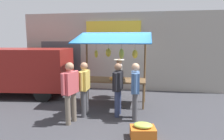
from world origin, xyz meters
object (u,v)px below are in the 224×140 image
shopper_with_ponytail (118,86)px  shopper_in_grey_tee (70,88)px  vendor_with_sunhat (119,75)px  market_stall (114,60)px  shopper_with_shopping_bag (135,88)px  produce_crate_near (143,131)px  shopper_in_striped_shirt (84,85)px  parked_van (10,68)px

shopper_with_ponytail → shopper_in_grey_tee: shopper_in_grey_tee is taller
vendor_with_sunhat → shopper_in_grey_tee: 2.72m
vendor_with_sunhat → market_stall: bearing=-19.3°
vendor_with_sunhat → shopper_with_shopping_bag: (-0.72, 2.01, 0.04)m
produce_crate_near → shopper_with_shopping_bag: bearing=-77.1°
vendor_with_sunhat → produce_crate_near: 3.31m
shopper_with_ponytail → produce_crate_near: (-0.76, 1.30, -0.73)m
shopper_in_grey_tee → produce_crate_near: bearing=-91.9°
shopper_in_striped_shirt → produce_crate_near: (-1.72, 1.13, -0.75)m
shopper_in_striped_shirt → shopper_with_shopping_bag: bearing=-92.9°
market_stall → shopper_in_striped_shirt: market_stall is taller
shopper_in_grey_tee → produce_crate_near: 2.16m
shopper_in_grey_tee → produce_crate_near: shopper_in_grey_tee is taller
parked_van → shopper_with_ponytail: bearing=155.6°
market_stall → shopper_in_striped_shirt: 1.54m
market_stall → produce_crate_near: bearing=114.0°
shopper_with_shopping_bag → produce_crate_near: (-0.25, 1.07, -0.76)m
shopper_in_grey_tee → vendor_with_sunhat: bearing=-7.0°
market_stall → shopper_with_ponytail: (-0.29, 1.06, -0.65)m
market_stall → shopper_with_ponytail: market_stall is taller
vendor_with_sunhat → shopper_in_striped_shirt: shopper_in_striped_shirt is taller
market_stall → produce_crate_near: size_ratio=4.00×
shopper_in_striped_shirt → shopper_in_grey_tee: 0.62m
shopper_in_striped_shirt → parked_van: size_ratio=0.35×
vendor_with_sunhat → parked_van: size_ratio=0.33×
shopper_in_grey_tee → parked_van: size_ratio=0.36×
shopper_with_shopping_bag → parked_van: bearing=67.5°
shopper_in_grey_tee → shopper_with_shopping_bag: bearing=-58.9°
vendor_with_sunhat → shopper_with_shopping_bag: size_ratio=0.95×
produce_crate_near → parked_van: bearing=-27.6°
vendor_with_sunhat → shopper_in_grey_tee: shopper_in_grey_tee is taller
shopper_in_grey_tee → parked_van: bearing=70.6°
market_stall → vendor_with_sunhat: 0.99m
market_stall → produce_crate_near: (-1.05, 2.36, -1.38)m
shopper_with_ponytail → shopper_in_grey_tee: 1.39m
shopper_with_shopping_bag → produce_crate_near: bearing=-170.9°
shopper_with_ponytail → shopper_in_grey_tee: bearing=127.5°
shopper_in_striped_shirt → vendor_with_sunhat: bearing=-22.0°
market_stall → shopper_in_grey_tee: bearing=64.1°
market_stall → parked_van: size_ratio=0.55×
shopper_in_striped_shirt → parked_van: (3.62, -1.66, 0.21)m
market_stall → parked_van: market_stall is taller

